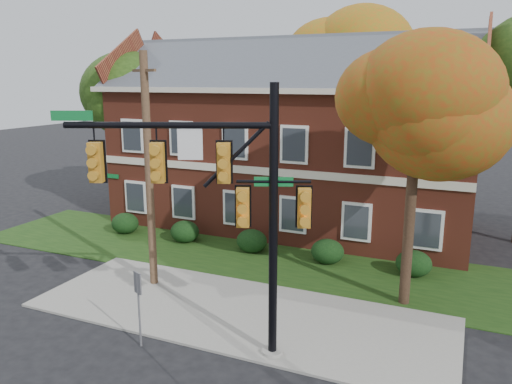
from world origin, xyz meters
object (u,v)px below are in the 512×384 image
at_px(hedge_center, 252,241).
at_px(hedge_right, 327,251).
at_px(tree_left_rear, 126,96).
at_px(traffic_signal, 222,194).
at_px(tree_far_rear, 355,59).
at_px(apartment_building, 292,131).
at_px(sign_post, 138,296).
at_px(hedge_far_left, 125,223).
at_px(tree_near_right, 424,110).
at_px(hedge_far_right, 414,263).
at_px(hedge_left, 185,232).
at_px(utility_pole, 149,172).

relative_size(hedge_center, hedge_right, 1.00).
bearing_deg(tree_left_rear, traffic_signal, -44.46).
relative_size(tree_left_rear, tree_far_rear, 0.77).
relative_size(apartment_building, sign_post, 8.19).
distance_m(hedge_far_left, traffic_signal, 13.40).
height_order(hedge_far_left, sign_post, sign_post).
distance_m(tree_near_right, tree_far_rear, 17.12).
distance_m(tree_far_rear, traffic_signal, 21.70).
xyz_separation_m(hedge_right, traffic_signal, (-0.71, -8.15, 4.16)).
bearing_deg(hedge_far_right, hedge_right, 180.00).
height_order(hedge_left, utility_pole, utility_pole).
height_order(hedge_left, tree_far_rear, tree_far_rear).
bearing_deg(hedge_left, hedge_far_right, 0.00).
bearing_deg(apartment_building, sign_post, -88.61).
distance_m(tree_left_rear, traffic_signal, 17.66).
distance_m(hedge_right, tree_left_rear, 15.17).
distance_m(hedge_left, hedge_center, 3.50).
xyz_separation_m(hedge_center, tree_near_right, (7.22, -2.83, 6.14)).
distance_m(tree_left_rear, tree_far_rear, 14.40).
height_order(hedge_center, tree_left_rear, tree_left_rear).
relative_size(hedge_left, tree_near_right, 0.16).
xyz_separation_m(apartment_building, hedge_center, (0.00, -5.25, -4.46)).
bearing_deg(hedge_far_right, sign_post, -127.44).
distance_m(apartment_building, hedge_left, 7.73).
relative_size(hedge_far_left, utility_pole, 0.16).
bearing_deg(tree_near_right, apartment_building, 131.77).
bearing_deg(hedge_left, apartment_building, 56.33).
bearing_deg(hedge_center, hedge_left, 180.00).
bearing_deg(tree_left_rear, hedge_center, -23.04).
relative_size(hedge_right, traffic_signal, 0.19).
distance_m(hedge_right, hedge_far_right, 3.50).
bearing_deg(hedge_far_right, hedge_far_left, 180.00).
height_order(hedge_center, hedge_far_right, same).
distance_m(hedge_left, tree_left_rear, 9.69).
bearing_deg(hedge_far_left, sign_post, -49.85).
distance_m(traffic_signal, sign_post, 4.01).
bearing_deg(utility_pole, hedge_far_left, 157.70).
height_order(apartment_building, tree_near_right, apartment_building).
distance_m(hedge_left, hedge_right, 7.00).
xyz_separation_m(hedge_far_left, tree_left_rear, (-2.73, 4.14, 6.16)).
xyz_separation_m(tree_left_rear, traffic_signal, (12.52, -12.29, -1.99)).
xyz_separation_m(hedge_left, hedge_right, (7.00, 0.00, 0.00)).
height_order(apartment_building, traffic_signal, apartment_building).
relative_size(apartment_building, hedge_right, 13.43).
relative_size(hedge_far_left, hedge_center, 1.00).
bearing_deg(apartment_building, tree_near_right, -48.23).
distance_m(hedge_far_left, sign_post, 11.43).
height_order(apartment_building, tree_left_rear, apartment_building).
bearing_deg(hedge_far_right, tree_far_rear, 113.37).
bearing_deg(utility_pole, traffic_signal, -14.30).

